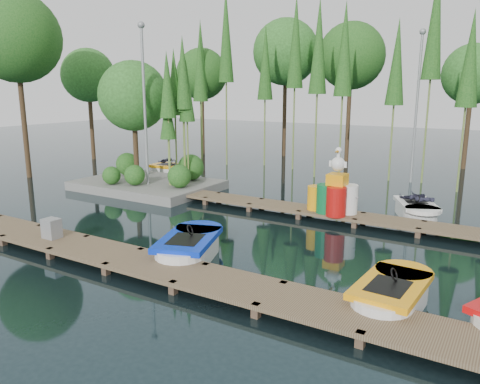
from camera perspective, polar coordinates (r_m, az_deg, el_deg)
The scene contains 15 objects.
ground_plane at distance 16.02m, azimuth -2.46°, elevation -3.97°, with size 90.00×90.00×0.00m, color #1A2C31.
near_dock at distance 12.65m, azimuth -13.96°, elevation -7.81°, with size 18.00×1.50×0.50m.
far_dock at distance 17.56m, azimuth 4.79°, elevation -1.74°, with size 15.00×1.20×0.50m.
island at distance 21.91m, azimuth -11.62°, elevation 8.72°, with size 6.20×4.20×6.75m.
tree_screen at distance 25.69m, azimuth 7.16°, elevation 15.96°, with size 34.42×18.53×10.31m.
lamp_island at distance 20.74m, azimuth -11.60°, elevation 11.50°, with size 0.30×0.30×7.25m.
lamp_rear at distance 24.19m, azimuth 20.84°, elevation 11.07°, with size 0.30×0.30×7.25m.
boat_blue at distance 12.94m, azimuth -6.20°, elevation -6.77°, with size 2.22×3.24×1.00m.
boat_yellow_near at distance 10.62m, azimuth 17.96°, elevation -11.91°, with size 1.40×2.82×0.92m.
boat_yellow_far at distance 25.12m, azimuth -8.26°, elevation 2.67°, with size 2.85×1.43×1.39m.
boat_white_far at distance 17.97m, azimuth 20.69°, elevation -2.04°, with size 2.18×2.87×1.24m.
utility_cabinet at distance 14.63m, azimuth -21.98°, elevation -4.13°, with size 0.47×0.39×0.57m, color gray.
yellow_barrel at distance 16.87m, azimuth 9.18°, elevation -0.70°, with size 0.57×0.57×0.86m, color #FFA20D.
drum_cluster at distance 16.38m, azimuth 11.73°, elevation -0.32°, with size 1.34×1.23×2.31m.
seagull_post at distance 16.43m, azimuth 13.47°, elevation -1.08°, with size 0.44×0.24×0.71m.
Camera 1 is at (8.55, -12.75, 4.56)m, focal length 35.00 mm.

